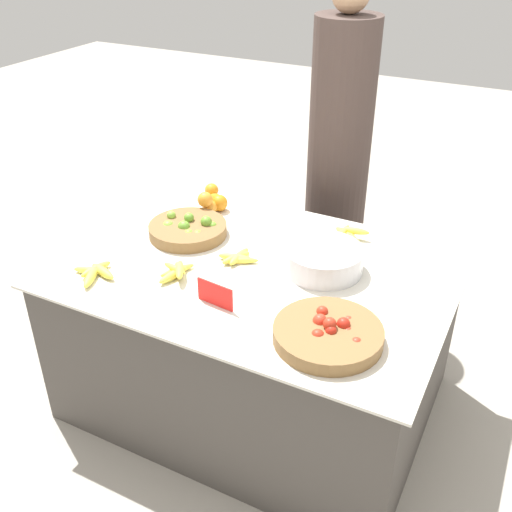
{
  "coord_description": "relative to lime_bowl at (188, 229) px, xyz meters",
  "views": [
    {
      "loc": [
        0.94,
        -1.83,
        1.99
      ],
      "look_at": [
        0.0,
        0.0,
        0.76
      ],
      "focal_mm": 42.0,
      "sensor_mm": 36.0,
      "label": 1
    }
  ],
  "objects": [
    {
      "name": "ground_plane",
      "position": [
        0.39,
        -0.1,
        -0.74
      ],
      "size": [
        12.0,
        12.0,
        0.0
      ],
      "primitive_type": "plane",
      "color": "#ADA599"
    },
    {
      "name": "banana_bunch_middle_left",
      "position": [
        0.3,
        -0.1,
        -0.01
      ],
      "size": [
        0.17,
        0.15,
        0.03
      ],
      "color": "#EFDB4C",
      "rests_on": "market_table"
    },
    {
      "name": "orange_pile",
      "position": [
        -0.03,
        0.26,
        0.02
      ],
      "size": [
        0.14,
        0.19,
        0.12
      ],
      "color": "orange",
      "rests_on": "market_table"
    },
    {
      "name": "tomato_basket",
      "position": [
        0.82,
        -0.4,
        -0.0
      ],
      "size": [
        0.37,
        0.37,
        0.09
      ],
      "color": "olive",
      "rests_on": "market_table"
    },
    {
      "name": "vendor_person",
      "position": [
        0.38,
        0.85,
        0.06
      ],
      "size": [
        0.32,
        0.32,
        1.72
      ],
      "color": "#473833",
      "rests_on": "ground_plane"
    },
    {
      "name": "lime_bowl",
      "position": [
        0.0,
        0.0,
        0.0
      ],
      "size": [
        0.34,
        0.34,
        0.09
      ],
      "color": "olive",
      "rests_on": "market_table"
    },
    {
      "name": "banana_bunch_front_right",
      "position": [
        0.64,
        0.28,
        -0.01
      ],
      "size": [
        0.17,
        0.15,
        0.05
      ],
      "color": "#EFDB4C",
      "rests_on": "market_table"
    },
    {
      "name": "metal_bowl",
      "position": [
        0.64,
        0.0,
        0.02
      ],
      "size": [
        0.32,
        0.32,
        0.1
      ],
      "color": "silver",
      "rests_on": "market_table"
    },
    {
      "name": "banana_bunch_back_center",
      "position": [
        -0.14,
        -0.45,
        -0.01
      ],
      "size": [
        0.2,
        0.2,
        0.04
      ],
      "color": "#EFDB4C",
      "rests_on": "market_table"
    },
    {
      "name": "market_table",
      "position": [
        0.39,
        -0.1,
        -0.38
      ],
      "size": [
        1.56,
        1.11,
        0.71
      ],
      "color": "#4C4742",
      "rests_on": "ground_plane"
    },
    {
      "name": "price_sign",
      "position": [
        0.38,
        -0.4,
        0.02
      ],
      "size": [
        0.15,
        0.02,
        0.09
      ],
      "rotation": [
        0.0,
        0.0,
        -0.11
      ],
      "color": "red",
      "rests_on": "market_table"
    },
    {
      "name": "banana_bunch_front_center",
      "position": [
        0.14,
        -0.31,
        -0.01
      ],
      "size": [
        0.14,
        0.19,
        0.06
      ],
      "color": "#EFDB4C",
      "rests_on": "market_table"
    }
  ]
}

